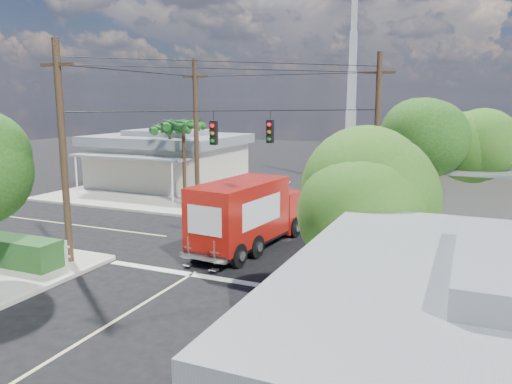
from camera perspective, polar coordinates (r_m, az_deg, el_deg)
The scene contains 16 objects.
ground at distance 23.34m, azimuth -1.97°, elevation -6.13°, with size 120.00×120.00×0.00m, color black.
sidewalk_ne at distance 31.78m, azimuth 25.20°, elevation -2.55°, with size 14.12×14.12×0.14m.
sidewalk_nw at distance 37.82m, azimuth -9.80°, elevation 0.23°, with size 14.12×14.12×0.14m.
road_markings at distance 22.08m, azimuth -3.63°, elevation -7.11°, with size 32.00×32.00×0.01m.
building_nw at distance 39.43m, azimuth -10.00°, elevation 3.79°, with size 10.80×10.20×4.30m.
radio_tower at distance 41.23m, azimuth 10.80°, elevation 8.81°, with size 0.80×0.80×17.00m.
tree_ne_front at distance 27.13m, azimuth 18.38°, elevation 5.91°, with size 4.21×4.14×6.66m.
tree_ne_back at distance 29.25m, azimuth 23.81°, elevation 4.70°, with size 3.77×3.66×5.82m.
tree_se at distance 13.47m, azimuth 11.74°, elevation -0.91°, with size 3.67×3.54×5.62m.
palm_nw_front at distance 32.61m, azimuth -8.33°, elevation 7.47°, with size 3.01×3.08×5.59m.
palm_nw_back at distance 34.97m, azimuth -9.82°, elevation 7.01°, with size 3.01×3.08×5.19m.
utility_poles at distance 24.60m, azimuth -3.77°, elevation 5.79°, with size 12.00×10.68×9.00m.
picket_fence at distance 23.51m, azimuth -25.78°, elevation -5.34°, with size 5.94×0.06×1.00m.
vending_boxes at distance 27.24m, azimuth 16.30°, elevation -2.65°, with size 1.90×0.50×1.10m.
delivery_truck at distance 22.52m, azimuth -0.99°, elevation -2.52°, with size 3.05×7.50×3.16m.
parked_car at distance 23.18m, azimuth 24.57°, elevation -5.31°, with size 2.46×5.33×1.48m, color silver.
Camera 1 is at (9.65, -20.19, 6.62)m, focal length 35.00 mm.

